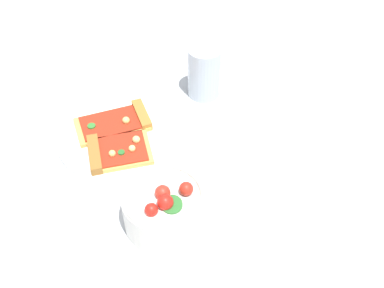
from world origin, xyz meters
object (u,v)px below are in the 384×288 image
plate (117,137)px  pizza_slice_far (115,151)px  salad_bowl (165,208)px  soda_glass (204,72)px  pizza_slice_near (119,121)px  paper_napkin (284,185)px

plate → pizza_slice_far: 0.05m
salad_bowl → soda_glass: bearing=99.4°
soda_glass → pizza_slice_near: bearing=-125.6°
plate → pizza_slice_far: bearing=-65.4°
salad_bowl → paper_napkin: size_ratio=0.91×
salad_bowl → soda_glass: 0.34m
pizza_slice_near → paper_napkin: 0.34m
plate → paper_napkin: 0.33m
plate → pizza_slice_near: 0.03m
salad_bowl → pizza_slice_far: bearing=145.5°
pizza_slice_near → soda_glass: bearing=54.4°
pizza_slice_near → salad_bowl: salad_bowl is taller
pizza_slice_near → pizza_slice_far: same height
plate → soda_glass: size_ratio=2.03×
paper_napkin → pizza_slice_near: bearing=175.5°
pizza_slice_near → pizza_slice_far: 0.08m
plate → salad_bowl: bearing=-41.3°
salad_bowl → paper_napkin: salad_bowl is taller
pizza_slice_far → salad_bowl: (0.14, -0.10, 0.02)m
pizza_slice_far → pizza_slice_near: bearing=113.0°
plate → paper_napkin: bearing=0.5°
salad_bowl → pizza_slice_near: bearing=135.2°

